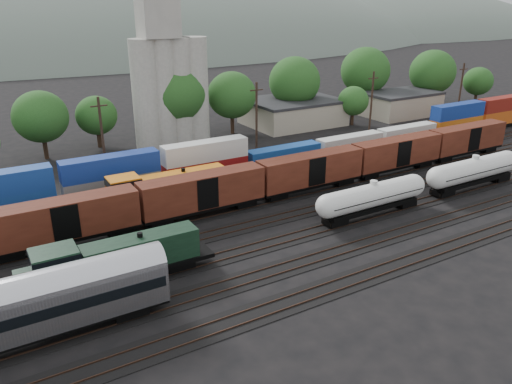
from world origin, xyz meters
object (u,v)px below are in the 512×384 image
orange_locomotive (161,188)px  grain_silo (169,80)px  green_locomotive (108,262)px  tank_car_a (372,197)px

orange_locomotive → grain_silo: grain_silo is taller
orange_locomotive → green_locomotive: bearing=-124.7°
grain_silo → orange_locomotive: bearing=-114.5°
tank_car_a → grain_silo: 42.76m
tank_car_a → orange_locomotive: bearing=143.4°
grain_silo → tank_car_a: bearing=-78.4°
green_locomotive → orange_locomotive: (10.38, 15.00, -0.06)m
green_locomotive → tank_car_a: size_ratio=1.08×
orange_locomotive → grain_silo: bearing=65.5°
orange_locomotive → grain_silo: 29.87m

